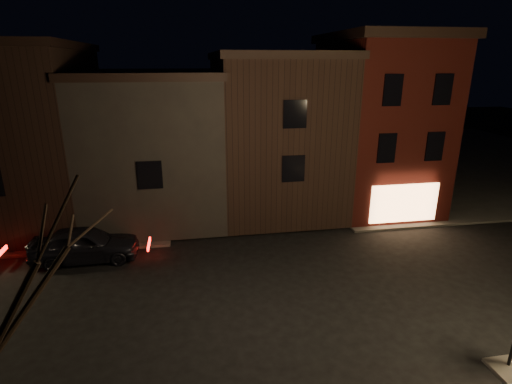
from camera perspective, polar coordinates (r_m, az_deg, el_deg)
ground at (r=17.07m, az=4.78°, el=-13.83°), size 120.00×120.00×0.00m
sidewalk_far_right at (r=42.43m, az=24.77°, el=4.35°), size 30.00×30.00×0.12m
corner_building at (r=26.49m, az=17.07°, el=9.56°), size 6.50×8.50×10.50m
row_building_a at (r=25.38m, az=2.49°, el=8.69°), size 7.30×10.30×9.40m
row_building_b at (r=24.99m, az=-14.13°, el=6.84°), size 7.80×10.30×8.40m
row_building_c at (r=26.44m, az=-30.22°, el=7.18°), size 7.30×10.30×9.90m
parked_car_a at (r=20.59m, az=-23.20°, el=-6.87°), size 4.87×1.99×1.66m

